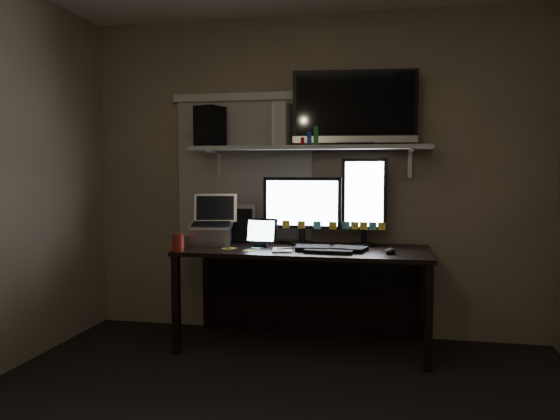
% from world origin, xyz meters
% --- Properties ---
extents(back_wall, '(3.60, 0.00, 3.60)m').
position_xyz_m(back_wall, '(0.00, 1.80, 1.25)').
color(back_wall, '#695E4B').
rests_on(back_wall, floor).
extents(window_blinds, '(1.10, 0.02, 1.10)m').
position_xyz_m(window_blinds, '(-0.55, 1.79, 1.30)').
color(window_blinds, '#BCB6A8').
rests_on(window_blinds, back_wall).
extents(desk, '(1.80, 0.75, 0.73)m').
position_xyz_m(desk, '(0.00, 1.55, 0.55)').
color(desk, black).
rests_on(desk, floor).
extents(wall_shelf, '(1.80, 0.35, 0.03)m').
position_xyz_m(wall_shelf, '(0.00, 1.62, 1.46)').
color(wall_shelf, '#ABABA6').
rests_on(wall_shelf, back_wall).
extents(monitor_landscape, '(0.60, 0.10, 0.53)m').
position_xyz_m(monitor_landscape, '(-0.05, 1.62, 0.99)').
color(monitor_landscape, black).
rests_on(monitor_landscape, desk).
extents(monitor_portrait, '(0.34, 0.09, 0.67)m').
position_xyz_m(monitor_portrait, '(0.42, 1.65, 1.07)').
color(monitor_portrait, black).
rests_on(monitor_portrait, desk).
extents(keyboard, '(0.52, 0.22, 0.03)m').
position_xyz_m(keyboard, '(0.20, 1.34, 0.75)').
color(keyboard, black).
rests_on(keyboard, desk).
extents(mouse, '(0.08, 0.12, 0.04)m').
position_xyz_m(mouse, '(0.61, 1.28, 0.75)').
color(mouse, black).
rests_on(mouse, desk).
extents(notepad, '(0.17, 0.21, 0.01)m').
position_xyz_m(notepad, '(-0.13, 1.27, 0.74)').
color(notepad, beige).
rests_on(notepad, desk).
extents(tablet, '(0.25, 0.13, 0.21)m').
position_xyz_m(tablet, '(-0.32, 1.44, 0.84)').
color(tablet, black).
rests_on(tablet, desk).
extents(file_sorter, '(0.22, 0.10, 0.28)m').
position_xyz_m(file_sorter, '(-0.57, 1.70, 0.87)').
color(file_sorter, black).
rests_on(file_sorter, desk).
extents(laptop, '(0.38, 0.33, 0.38)m').
position_xyz_m(laptop, '(-0.73, 1.48, 0.92)').
color(laptop, silver).
rests_on(laptop, desk).
extents(cup, '(0.09, 0.09, 0.12)m').
position_xyz_m(cup, '(-0.85, 1.12, 0.79)').
color(cup, maroon).
rests_on(cup, desk).
extents(sticky_notes, '(0.37, 0.32, 0.00)m').
position_xyz_m(sticky_notes, '(-0.42, 1.31, 0.73)').
color(sticky_notes, gold).
rests_on(sticky_notes, desk).
extents(tv, '(0.93, 0.24, 0.55)m').
position_xyz_m(tv, '(0.34, 1.63, 1.76)').
color(tv, black).
rests_on(tv, wall_shelf).
extents(game_console, '(0.14, 0.28, 0.32)m').
position_xyz_m(game_console, '(-0.19, 1.62, 1.64)').
color(game_console, beige).
rests_on(game_console, wall_shelf).
extents(speaker, '(0.22, 0.25, 0.31)m').
position_xyz_m(speaker, '(-0.78, 1.64, 1.64)').
color(speaker, black).
rests_on(speaker, wall_shelf).
extents(bottles, '(0.24, 0.10, 0.15)m').
position_xyz_m(bottles, '(0.01, 1.58, 1.55)').
color(bottles, '#A50F0C').
rests_on(bottles, wall_shelf).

